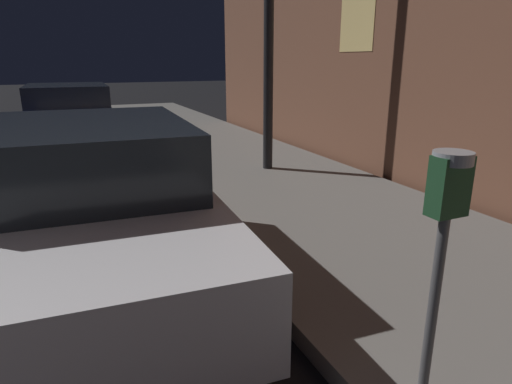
# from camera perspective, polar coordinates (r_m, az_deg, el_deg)

# --- Properties ---
(parking_meter) EXTENTS (0.19, 0.19, 1.37)m
(parking_meter) POSITION_cam_1_polar(r_m,az_deg,el_deg) (2.36, 23.35, -3.09)
(parking_meter) COLOR #59595B
(parking_meter) RESTS_ON sidewalk
(car_white) EXTENTS (2.32, 4.68, 1.43)m
(car_white) POSITION_cam_1_polar(r_m,az_deg,el_deg) (4.27, -20.40, -1.02)
(car_white) COLOR silver
(car_white) RESTS_ON ground
(car_blue) EXTENTS (2.13, 4.37, 1.43)m
(car_blue) POSITION_cam_1_polar(r_m,az_deg,el_deg) (10.38, -23.01, 8.69)
(car_blue) COLOR navy
(car_blue) RESTS_ON ground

